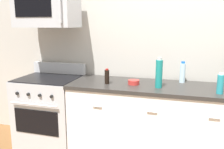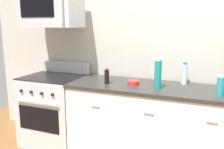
# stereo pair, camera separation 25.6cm
# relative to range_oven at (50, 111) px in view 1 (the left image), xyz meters

# --- Properties ---
(back_wall) EXTENTS (5.64, 0.10, 2.70)m
(back_wall) POSITION_rel_range_oven_xyz_m (1.65, 0.41, 0.88)
(back_wall) COLOR #B7B2A8
(back_wall) RESTS_ON ground_plane
(counter_unit) EXTENTS (2.55, 0.66, 0.92)m
(counter_unit) POSITION_rel_range_oven_xyz_m (1.65, -0.00, -0.01)
(counter_unit) COLOR white
(counter_unit) RESTS_ON ground_plane
(range_oven) EXTENTS (0.76, 0.69, 1.07)m
(range_oven) POSITION_rel_range_oven_xyz_m (0.00, 0.00, 0.00)
(range_oven) COLOR #B7BABF
(range_oven) RESTS_ON ground_plane
(microwave) EXTENTS (0.74, 0.44, 0.40)m
(microwave) POSITION_rel_range_oven_xyz_m (0.00, 0.04, 1.28)
(microwave) COLOR #B7BABF
(bottle_sparkling_teal) EXTENTS (0.07, 0.07, 0.33)m
(bottle_sparkling_teal) POSITION_rel_range_oven_xyz_m (1.39, -0.10, 0.61)
(bottle_sparkling_teal) COLOR #197F7A
(bottle_sparkling_teal) RESTS_ON countertop_slab
(bottle_soy_sauce_dark) EXTENTS (0.05, 0.05, 0.18)m
(bottle_soy_sauce_dark) POSITION_rel_range_oven_xyz_m (0.81, -0.09, 0.53)
(bottle_soy_sauce_dark) COLOR black
(bottle_soy_sauce_dark) RESTS_ON countertop_slab
(bottle_water_clear) EXTENTS (0.06, 0.06, 0.25)m
(bottle_water_clear) POSITION_rel_range_oven_xyz_m (1.63, 0.21, 0.57)
(bottle_water_clear) COLOR silver
(bottle_water_clear) RESTS_ON countertop_slab
(bottle_dish_soap) EXTENTS (0.06, 0.06, 0.21)m
(bottle_dish_soap) POSITION_rel_range_oven_xyz_m (1.99, -0.16, 0.55)
(bottle_dish_soap) COLOR teal
(bottle_dish_soap) RESTS_ON countertop_slab
(bowl_red_small) EXTENTS (0.13, 0.13, 0.05)m
(bowl_red_small) POSITION_rel_range_oven_xyz_m (1.11, -0.03, 0.48)
(bowl_red_small) COLOR #B72D28
(bowl_red_small) RESTS_ON countertop_slab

